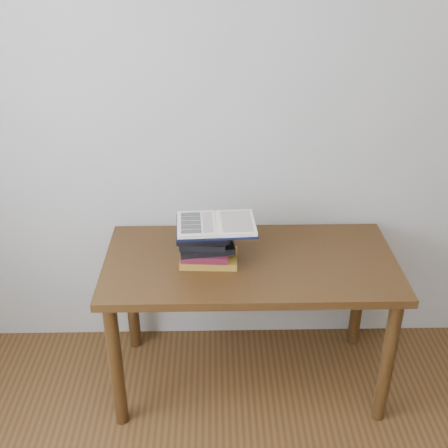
{
  "coord_description": "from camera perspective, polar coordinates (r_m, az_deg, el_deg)",
  "views": [
    {
      "loc": [
        -0.22,
        -0.74,
        2.02
      ],
      "look_at": [
        -0.17,
        1.3,
        0.92
      ],
      "focal_mm": 45.0,
      "sensor_mm": 36.0,
      "label": 1
    }
  ],
  "objects": [
    {
      "name": "open_book",
      "position": [
        2.39,
        -0.8,
        -0.04
      ],
      "size": [
        0.35,
        0.25,
        0.03
      ],
      "rotation": [
        0.0,
        0.0,
        0.05
      ],
      "color": "black",
      "rests_on": "book_stack"
    },
    {
      "name": "room_shell",
      "position": [
        0.85,
        8.13,
        0.68
      ],
      "size": [
        3.54,
        3.54,
        2.62
      ],
      "color": "#B3B0A9",
      "rests_on": "ground"
    },
    {
      "name": "desk",
      "position": [
        2.56,
        2.64,
        -5.53
      ],
      "size": [
        1.3,
        0.65,
        0.7
      ],
      "color": "#462611",
      "rests_on": "ground"
    },
    {
      "name": "book_stack",
      "position": [
        2.45,
        -1.9,
        -2.02
      ],
      "size": [
        0.27,
        0.19,
        0.17
      ],
      "color": "olive",
      "rests_on": "desk"
    }
  ]
}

